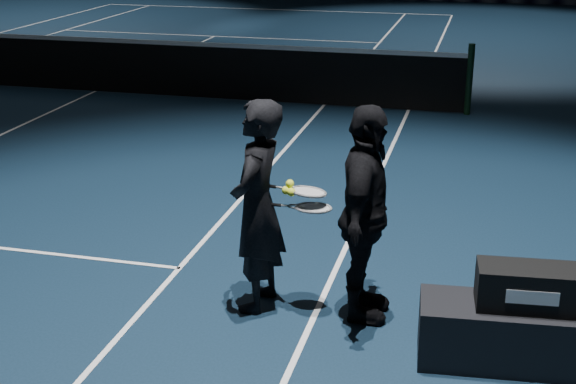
% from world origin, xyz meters
% --- Properties ---
extents(floor, '(36.00, 36.00, 0.00)m').
position_xyz_m(floor, '(0.00, 0.00, 0.00)').
color(floor, black).
rests_on(floor, ground).
extents(court_lines, '(10.98, 23.78, 0.01)m').
position_xyz_m(court_lines, '(0.00, 0.00, 0.00)').
color(court_lines, white).
rests_on(court_lines, floor).
extents(net_post_right, '(0.10, 0.10, 1.10)m').
position_xyz_m(net_post_right, '(6.40, 0.00, 0.55)').
color(net_post_right, black).
rests_on(net_post_right, floor).
extents(net_mesh, '(12.80, 0.02, 0.86)m').
position_xyz_m(net_mesh, '(0.00, 0.00, 0.45)').
color(net_mesh, black).
rests_on(net_mesh, floor).
extents(net_tape, '(12.80, 0.03, 0.07)m').
position_xyz_m(net_tape, '(0.00, 0.00, 0.92)').
color(net_tape, white).
rests_on(net_tape, net_mesh).
extents(player_bench, '(1.55, 0.64, 0.45)m').
position_xyz_m(player_bench, '(7.10, -7.27, 0.23)').
color(player_bench, black).
rests_on(player_bench, floor).
extents(racket_bag, '(0.78, 0.39, 0.30)m').
position_xyz_m(racket_bag, '(7.10, -7.27, 0.60)').
color(racket_bag, black).
rests_on(racket_bag, player_bench).
extents(bag_signature, '(0.35, 0.04, 0.10)m').
position_xyz_m(bag_signature, '(7.10, -7.44, 0.60)').
color(bag_signature, white).
rests_on(bag_signature, racket_bag).
extents(player_a, '(0.46, 0.66, 1.73)m').
position_xyz_m(player_a, '(5.00, -6.89, 0.87)').
color(player_a, black).
rests_on(player_a, floor).
extents(player_b, '(0.44, 1.02, 1.73)m').
position_xyz_m(player_b, '(5.85, -6.86, 0.87)').
color(player_b, black).
rests_on(player_b, floor).
extents(racket_lower, '(0.69, 0.24, 0.03)m').
position_xyz_m(racket_lower, '(5.45, -6.87, 0.89)').
color(racket_lower, black).
rests_on(racket_lower, player_a).
extents(racket_upper, '(0.70, 0.29, 0.10)m').
position_xyz_m(racket_upper, '(5.40, -6.83, 1.01)').
color(racket_upper, black).
rests_on(racket_upper, player_b).
extents(tennis_balls, '(0.12, 0.10, 0.12)m').
position_xyz_m(tennis_balls, '(5.26, -6.87, 1.03)').
color(tennis_balls, '#CBDF2F').
rests_on(tennis_balls, racket_upper).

